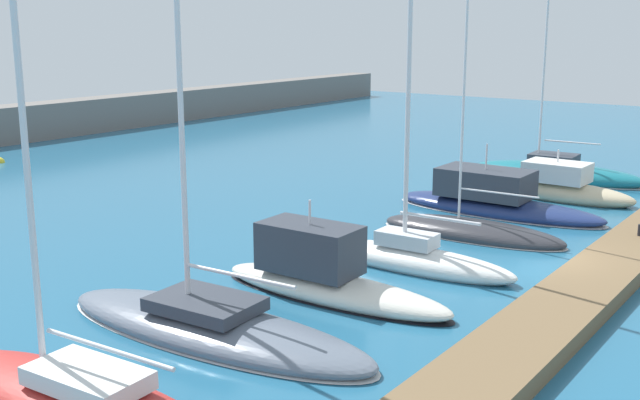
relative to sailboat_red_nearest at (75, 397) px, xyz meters
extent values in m
plane|color=#236084|center=(16.01, -4.95, -0.31)|extent=(120.00, 120.00, 0.00)
cube|color=brown|center=(16.01, -6.97, -0.04)|extent=(36.73, 2.31, 0.55)
cylinder|color=silver|center=(-0.05, 1.01, 7.06)|extent=(0.15, 0.15, 13.34)
cylinder|color=silver|center=(0.06, -1.16, 1.43)|extent=(0.29, 3.79, 0.10)
cube|color=silver|center=(0.02, -0.47, 0.60)|extent=(1.66, 2.80, 0.41)
ellipsoid|color=slate|center=(4.92, 0.47, -0.12)|extent=(3.52, 10.52, 1.02)
ellipsoid|color=silver|center=(4.92, 0.47, -0.29)|extent=(3.56, 10.62, 0.12)
cylinder|color=silver|center=(4.87, 1.30, 8.28)|extent=(0.15, 0.15, 15.78)
cylinder|color=silver|center=(4.97, -0.52, 1.61)|extent=(0.30, 3.64, 0.11)
cube|color=#333842|center=(4.90, 0.68, 0.58)|extent=(2.19, 3.05, 0.37)
ellipsoid|color=silver|center=(9.41, -0.51, -0.07)|extent=(2.19, 8.28, 0.94)
ellipsoid|color=black|center=(9.41, -0.51, -0.29)|extent=(2.22, 8.37, 0.12)
cube|color=#333842|center=(9.40, 0.40, 1.17)|extent=(1.77, 3.26, 1.54)
cube|color=black|center=(9.39, 0.72, 1.40)|extent=(1.55, 0.84, 0.86)
cylinder|color=silver|center=(9.40, 0.40, 2.34)|extent=(0.08, 0.08, 0.79)
ellipsoid|color=white|center=(13.55, -1.14, -0.04)|extent=(2.10, 7.55, 1.01)
cylinder|color=silver|center=(13.53, -0.72, 6.05)|extent=(0.16, 0.16, 11.17)
cylinder|color=silver|center=(13.58, -2.03, 1.64)|extent=(0.21, 2.99, 0.11)
cube|color=silver|center=(13.54, -0.81, 0.72)|extent=(1.12, 2.14, 0.51)
ellipsoid|color=#2D2D33|center=(18.70, -0.92, -0.15)|extent=(2.77, 7.83, 1.02)
ellipsoid|color=silver|center=(18.70, -0.92, -0.29)|extent=(2.80, 7.91, 0.12)
cylinder|color=silver|center=(18.68, -0.35, 7.64)|extent=(0.10, 0.10, 14.55)
cylinder|color=silver|center=(18.75, -1.95, 1.61)|extent=(0.21, 3.30, 0.07)
ellipsoid|color=navy|center=(23.09, -0.20, -0.08)|extent=(2.92, 9.80, 0.92)
ellipsoid|color=silver|center=(23.09, -0.20, -0.29)|extent=(2.94, 9.90, 0.12)
cube|color=#333842|center=(23.08, 0.48, 1.01)|extent=(2.41, 4.16, 1.26)
cube|color=black|center=(23.08, 1.29, 1.20)|extent=(2.15, 1.05, 0.71)
cylinder|color=silver|center=(23.08, 0.48, 2.23)|extent=(0.08, 0.08, 1.16)
ellipsoid|color=beige|center=(27.60, -1.58, -0.01)|extent=(2.40, 7.19, 1.14)
cube|color=silver|center=(27.60, -1.29, 1.03)|extent=(1.98, 3.04, 0.95)
cube|color=black|center=(27.62, -0.50, 1.17)|extent=(1.73, 0.79, 0.53)
cylinder|color=silver|center=(27.60, -1.29, 1.81)|extent=(0.08, 0.08, 0.62)
ellipsoid|color=#19707F|center=(32.24, 0.28, 0.00)|extent=(3.19, 9.69, 1.26)
ellipsoid|color=silver|center=(32.24, 0.28, -0.29)|extent=(3.22, 9.78, 0.12)
cylinder|color=silver|center=(32.28, -0.46, 1.84)|extent=(0.22, 3.01, 0.08)
cube|color=#333842|center=(32.23, 0.48, 0.87)|extent=(1.94, 2.52, 0.48)
cylinder|color=black|center=(20.63, -6.97, 0.46)|extent=(0.20, 0.20, 0.44)
camera|label=1|loc=(-9.83, -13.76, 8.14)|focal=43.87mm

